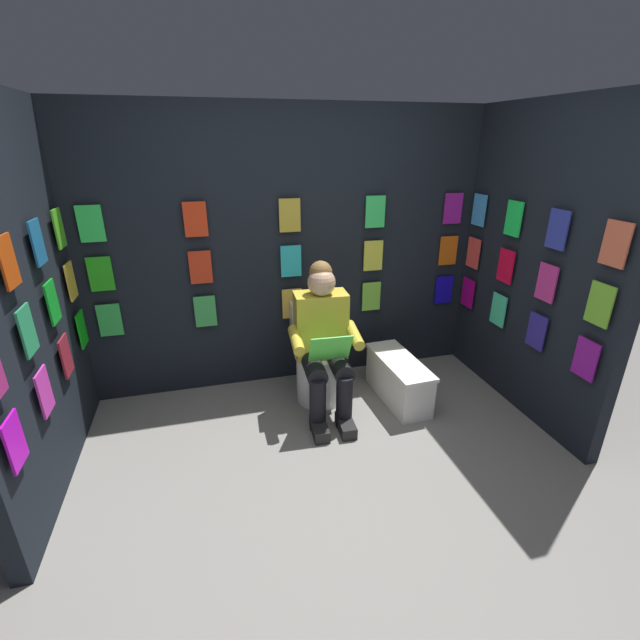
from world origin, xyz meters
The scene contains 7 objects.
ground_plane centered at (0.00, 0.00, 0.00)m, with size 30.00×30.00×0.00m, color gray.
display_wall_back centered at (0.00, -1.73, 1.14)m, with size 3.39×0.14×2.29m.
display_wall_left centered at (-1.69, -0.84, 1.14)m, with size 0.14×1.68×2.29m.
display_wall_right centered at (1.69, -0.84, 1.14)m, with size 0.14×1.68×2.29m.
toilet centered at (-0.14, -1.32, 0.33)m, with size 0.41×0.56×0.77m.
person_reading centered at (-0.13, -1.10, 0.60)m, with size 0.54×0.70×1.19m.
comic_longbox_near centered at (-0.76, -1.08, 0.18)m, with size 0.32×0.75×0.36m.
Camera 1 is at (0.67, 1.79, 2.01)m, focal length 24.50 mm.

